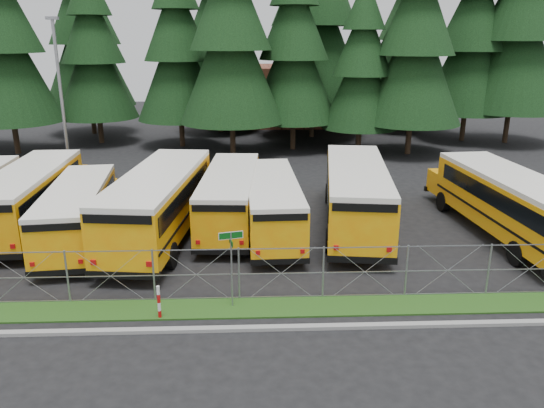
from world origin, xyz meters
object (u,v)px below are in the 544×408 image
at_px(street_sign, 231,253).
at_px(striped_bollard, 159,303).
at_px(bus_2, 79,213).
at_px(bus_6, 355,196).
at_px(bus_3, 162,204).
at_px(bus_4, 231,198).
at_px(bus_5, 271,205).
at_px(light_standard, 61,97).
at_px(bus_east, 504,204).
at_px(bus_1, 33,198).

bearing_deg(street_sign, striped_bollard, -163.82).
height_order(bus_2, bus_6, bus_6).
xyz_separation_m(bus_2, striped_bollard, (4.75, -7.34, -0.73)).
distance_m(bus_3, street_sign, 7.85).
xyz_separation_m(bus_4, striped_bollard, (-2.09, -9.28, -0.78)).
height_order(bus_5, light_standard, light_standard).
bearing_deg(bus_east, bus_5, 170.92).
xyz_separation_m(bus_5, striped_bollard, (-4.06, -8.11, -0.75)).
bearing_deg(bus_east, bus_3, 173.78).
bearing_deg(bus_1, bus_3, -15.77).
bearing_deg(bus_4, bus_6, -1.74).
xyz_separation_m(bus_3, bus_6, (9.25, 0.99, -0.02)).
bearing_deg(bus_6, bus_5, -164.00).
bearing_deg(bus_6, bus_2, -166.19).
distance_m(bus_6, striped_bollard, 12.00).
height_order(bus_2, bus_5, bus_5).
bearing_deg(bus_4, bus_3, -150.15).
xyz_separation_m(bus_4, street_sign, (0.32, -8.58, 0.65)).
height_order(bus_6, striped_bollard, bus_6).
xyz_separation_m(bus_2, bus_4, (6.84, 1.94, 0.05)).
bearing_deg(bus_3, bus_east, 4.78).
xyz_separation_m(street_sign, striped_bollard, (-2.41, -0.70, -1.43)).
relative_size(bus_6, bus_east, 1.03).
bearing_deg(bus_1, striped_bollard, -52.78).
distance_m(bus_5, street_sign, 7.63).
bearing_deg(bus_6, bus_4, -177.53).
relative_size(bus_3, bus_east, 1.04).
relative_size(bus_3, light_standard, 1.20).
xyz_separation_m(bus_4, bus_6, (6.11, -0.57, 0.20)).
height_order(bus_east, light_standard, light_standard).
relative_size(bus_1, bus_3, 0.93).
relative_size(bus_4, bus_6, 0.87).
bearing_deg(bus_east, street_sign, -156.90).
height_order(bus_6, bus_east, bus_6).
bearing_deg(bus_1, bus_4, -2.30).
height_order(bus_4, bus_5, bus_4).
height_order(bus_6, street_sign, bus_6).
bearing_deg(bus_6, bus_3, -166.16).
distance_m(bus_5, striped_bollard, 9.10).
distance_m(bus_1, bus_2, 3.49).
bearing_deg(bus_3, bus_5, 10.88).
distance_m(bus_2, street_sign, 9.79).
height_order(bus_2, bus_3, bus_3).
xyz_separation_m(bus_4, light_standard, (-10.55, 8.22, 4.12)).
relative_size(bus_east, light_standard, 1.16).
relative_size(bus_3, bus_6, 1.01).
relative_size(bus_1, bus_east, 0.96).
xyz_separation_m(bus_1, bus_3, (6.55, -1.62, 0.12)).
relative_size(bus_2, bus_6, 0.84).
bearing_deg(street_sign, bus_6, 54.15).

